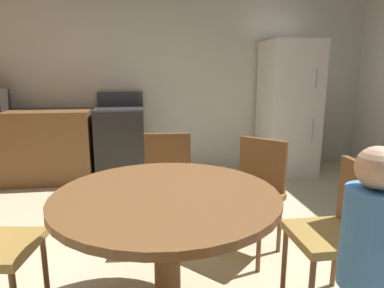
# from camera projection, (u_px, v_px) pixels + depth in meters

# --- Properties ---
(wall_back) EXTENTS (6.16, 0.12, 2.70)m
(wall_back) POSITION_uv_depth(u_px,v_px,m) (161.00, 73.00, 4.62)
(wall_back) COLOR beige
(wall_back) RESTS_ON ground
(kitchen_counter) EXTENTS (1.87, 0.60, 0.90)m
(kitchen_counter) POSITION_uv_depth(u_px,v_px,m) (15.00, 147.00, 4.16)
(kitchen_counter) COLOR brown
(kitchen_counter) RESTS_ON ground
(oven_range) EXTENTS (0.60, 0.60, 1.10)m
(oven_range) POSITION_uv_depth(u_px,v_px,m) (121.00, 143.00, 4.34)
(oven_range) COLOR black
(oven_range) RESTS_ON ground
(refrigerator) EXTENTS (0.68, 0.68, 1.76)m
(refrigerator) POSITION_uv_depth(u_px,v_px,m) (288.00, 109.00, 4.51)
(refrigerator) COLOR white
(refrigerator) RESTS_ON ground
(dining_table) EXTENTS (1.16, 1.16, 0.76)m
(dining_table) POSITION_uv_depth(u_px,v_px,m) (167.00, 222.00, 1.75)
(dining_table) COLOR brown
(dining_table) RESTS_ON ground
(chair_northeast) EXTENTS (0.57, 0.57, 0.87)m
(chair_northeast) POSITION_uv_depth(u_px,v_px,m) (254.00, 189.00, 2.52)
(chair_northeast) COLOR brown
(chair_northeast) RESTS_ON ground
(chair_north) EXTENTS (0.43, 0.43, 0.87)m
(chair_north) POSITION_uv_depth(u_px,v_px,m) (168.00, 180.00, 2.72)
(chair_north) COLOR brown
(chair_north) RESTS_ON ground
(chair_east) EXTENTS (0.40, 0.40, 0.87)m
(chair_east) POSITION_uv_depth(u_px,v_px,m) (339.00, 227.00, 1.91)
(chair_east) COLOR brown
(chair_east) RESTS_ON ground
(person_child) EXTENTS (0.30, 0.30, 1.09)m
(person_child) POSITION_uv_depth(u_px,v_px,m) (366.00, 268.00, 1.38)
(person_child) COLOR #3D4C84
(person_child) RESTS_ON ground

